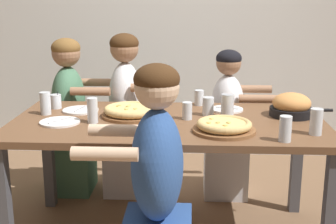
# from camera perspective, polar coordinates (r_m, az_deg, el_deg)

# --- Properties ---
(dining_table) EXTENTS (1.86, 0.93, 0.76)m
(dining_table) POSITION_cam_1_polar(r_m,az_deg,el_deg) (2.81, 0.00, -2.67)
(dining_table) COLOR brown
(dining_table) RESTS_ON ground
(pizza_board_main) EXTENTS (0.35, 0.35, 0.06)m
(pizza_board_main) POSITION_cam_1_polar(r_m,az_deg,el_deg) (2.56, 6.86, -1.73)
(pizza_board_main) COLOR brown
(pizza_board_main) RESTS_ON dining_table
(pizza_board_second) EXTENTS (0.36, 0.36, 0.06)m
(pizza_board_second) POSITION_cam_1_polar(r_m,az_deg,el_deg) (2.87, -4.50, 0.09)
(pizza_board_second) COLOR brown
(pizza_board_second) RESTS_ON dining_table
(skillet_bowl) EXTENTS (0.38, 0.26, 0.15)m
(skillet_bowl) POSITION_cam_1_polar(r_m,az_deg,el_deg) (2.96, 14.84, 0.70)
(skillet_bowl) COLOR black
(skillet_bowl) RESTS_ON dining_table
(empty_plate_a) EXTENTS (0.21, 0.21, 0.02)m
(empty_plate_a) POSITION_cam_1_polar(r_m,az_deg,el_deg) (3.04, 7.20, 0.32)
(empty_plate_a) COLOR white
(empty_plate_a) RESTS_ON dining_table
(empty_plate_b) EXTENTS (0.23, 0.23, 0.02)m
(empty_plate_b) POSITION_cam_1_polar(r_m,az_deg,el_deg) (2.79, -13.04, -1.19)
(empty_plate_b) COLOR white
(empty_plate_b) RESTS_ON dining_table
(empty_plate_c) EXTENTS (0.23, 0.23, 0.02)m
(empty_plate_c) POSITION_cam_1_polar(r_m,az_deg,el_deg) (3.05, -10.62, 0.22)
(empty_plate_c) COLOR white
(empty_plate_c) RESTS_ON dining_table
(cocktail_glass_blue) EXTENTS (0.07, 0.07, 0.11)m
(cocktail_glass_blue) POSITION_cam_1_polar(r_m,az_deg,el_deg) (3.15, -13.50, 1.19)
(cocktail_glass_blue) COLOR silver
(cocktail_glass_blue) RESTS_ON dining_table
(drinking_glass_a) EXTENTS (0.06, 0.06, 0.13)m
(drinking_glass_a) POSITION_cam_1_polar(r_m,az_deg,el_deg) (2.45, 14.10, -2.17)
(drinking_glass_a) COLOR silver
(drinking_glass_a) RESTS_ON dining_table
(drinking_glass_b) EXTENTS (0.06, 0.06, 0.10)m
(drinking_glass_b) POSITION_cam_1_polar(r_m,az_deg,el_deg) (2.80, 2.35, 0.02)
(drinking_glass_b) COLOR silver
(drinking_glass_b) RESTS_ON dining_table
(drinking_glass_c) EXTENTS (0.08, 0.08, 0.15)m
(drinking_glass_c) POSITION_cam_1_polar(r_m,az_deg,el_deg) (2.84, 7.25, 0.73)
(drinking_glass_c) COLOR silver
(drinking_glass_c) RESTS_ON dining_table
(drinking_glass_d) EXTENTS (0.07, 0.07, 0.12)m
(drinking_glass_d) POSITION_cam_1_polar(r_m,az_deg,el_deg) (2.89, 4.91, 0.69)
(drinking_glass_d) COLOR silver
(drinking_glass_d) RESTS_ON dining_table
(drinking_glass_e) EXTENTS (0.07, 0.07, 0.14)m
(drinking_glass_e) POSITION_cam_1_polar(r_m,az_deg,el_deg) (2.61, 17.60, -1.33)
(drinking_glass_e) COLOR silver
(drinking_glass_e) RESTS_ON dining_table
(drinking_glass_f) EXTENTS (0.06, 0.06, 0.10)m
(drinking_glass_f) POSITION_cam_1_polar(r_m,az_deg,el_deg) (3.15, 3.82, 1.75)
(drinking_glass_f) COLOR silver
(drinking_glass_f) RESTS_ON dining_table
(drinking_glass_g) EXTENTS (0.06, 0.06, 0.15)m
(drinking_glass_g) POSITION_cam_1_polar(r_m,az_deg,el_deg) (2.75, -9.19, 0.19)
(drinking_glass_g) COLOR silver
(drinking_glass_g) RESTS_ON dining_table
(drinking_glass_h) EXTENTS (0.07, 0.07, 0.14)m
(drinking_glass_h) POSITION_cam_1_polar(r_m,az_deg,el_deg) (3.00, -14.71, 0.85)
(drinking_glass_h) COLOR silver
(drinking_glass_h) RESTS_ON dining_table
(diner_near_center) EXTENTS (0.51, 0.40, 1.21)m
(diner_near_center) POSITION_cam_1_polar(r_m,az_deg,el_deg) (2.21, -1.40, -10.87)
(diner_near_center) COLOR #2D5193
(diner_near_center) RESTS_ON ground
(diner_far_left) EXTENTS (0.51, 0.40, 1.18)m
(diner_far_left) POSITION_cam_1_polar(r_m,az_deg,el_deg) (3.62, -11.83, -1.17)
(diner_far_left) COLOR #477556
(diner_far_left) RESTS_ON ground
(diner_far_midright) EXTENTS (0.51, 0.40, 1.11)m
(diner_far_midright) POSITION_cam_1_polar(r_m,az_deg,el_deg) (3.52, 7.21, -2.25)
(diner_far_midright) COLOR silver
(diner_far_midright) RESTS_ON ground
(diner_far_midleft) EXTENTS (0.51, 0.40, 1.22)m
(diner_far_midleft) POSITION_cam_1_polar(r_m,az_deg,el_deg) (3.53, -5.09, -1.01)
(diner_far_midleft) COLOR silver
(diner_far_midleft) RESTS_ON ground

